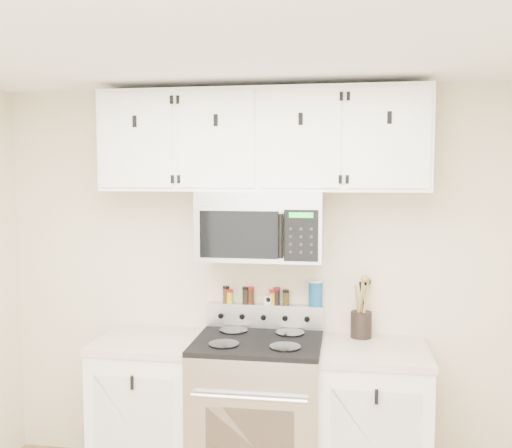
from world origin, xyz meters
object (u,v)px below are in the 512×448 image
(utensil_crock, at_px, (361,322))
(microwave, at_px, (261,225))
(salt_canister, at_px, (316,293))
(range, at_px, (258,413))

(utensil_crock, bearing_deg, microwave, -170.34)
(microwave, bearing_deg, salt_canister, 25.20)
(microwave, bearing_deg, utensil_crock, 9.66)
(range, xyz_separation_m, salt_canister, (0.33, 0.28, 0.70))
(utensil_crock, bearing_deg, range, -159.46)
(microwave, relative_size, salt_canister, 4.55)
(microwave, height_order, salt_canister, microwave)
(microwave, xyz_separation_m, salt_canister, (0.33, 0.16, -0.45))
(range, bearing_deg, salt_canister, 40.46)
(utensil_crock, height_order, salt_canister, utensil_crock)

